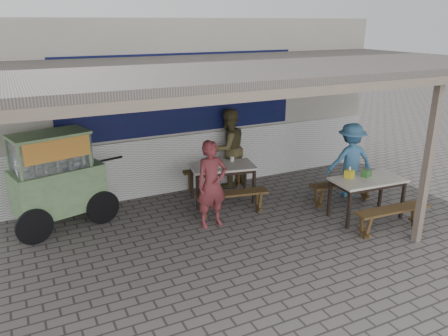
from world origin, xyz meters
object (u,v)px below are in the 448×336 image
Objects in this scene: patron_right_table at (350,160)px; tissue_box at (349,174)px; table_left at (222,169)px; bench_right_street at (392,215)px; donation_box at (366,173)px; table_right at (368,183)px; bench_right_wall at (343,188)px; bench_left_wall at (214,174)px; condiment_bowl at (220,165)px; condiment_jar at (232,159)px; vendor_cart at (56,177)px; patron_street_side at (212,184)px; patron_wall_side at (228,148)px; bench_left_street at (232,198)px.

patron_right_table is 1.06m from tissue_box.
table_left is 2.62m from patron_right_table.
donation_box is at bearing 86.71° from bench_right_street.
table_right is 0.76m from bench_right_street.
bench_right_street is at bearing -90.00° from bench_right_wall.
donation_box is (0.05, 0.11, 0.14)m from table_right.
bench_left_wall is 0.86m from condiment_bowl.
condiment_jar reaches higher than bench_right_wall.
table_left reaches higher than bench_left_wall.
condiment_jar is (-1.71, 2.03, 0.13)m from table_right.
vendor_cart is at bearing 178.93° from condiment_jar.
patron_street_side reaches higher than condiment_jar.
vendor_cart is 1.32× the size of patron_right_table.
vendor_cart reaches higher than patron_street_side.
condiment_bowl is (-0.06, -0.03, 0.10)m from table_left.
table_left is 1.01× the size of table_right.
donation_box is 2.74m from condiment_bowl.
bench_right_street is 5.75m from vendor_cart.
tissue_box is (1.26, -2.36, -0.03)m from patron_wall_side.
bench_right_wall is 2.76m from patron_street_side.
bench_right_wall is 7.75× the size of donation_box.
vendor_cart is 21.93× the size of condiment_jar.
bench_left_wall is 0.97× the size of bench_right_street.
tissue_box is 2.43m from condiment_bowl.
patron_right_table is at bearing -25.58° from vendor_cart.
patron_street_side reaches higher than bench_right_wall.
bench_left_wall is 7.65× the size of condiment_bowl.
condiment_jar is (-1.66, 2.71, 0.46)m from bench_right_street.
table_left is at bearing 23.79° from condiment_bowl.
bench_left_wall is 2.84m from patron_right_table.
patron_right_table is 8.30× the size of donation_box.
bench_right_street is 10.18× the size of tissue_box.
patron_right_table reaches higher than donation_box.
patron_street_side reaches higher than condiment_bowl.
bench_left_street is 3.10m from vendor_cart.
bench_right_street and bench_right_wall have the same top height.
bench_right_wall is at bearing -29.69° from vendor_cart.
bench_right_street is (2.10, -1.84, 0.00)m from bench_left_street.
vendor_cart reaches higher than tissue_box.
patron_street_side is at bearing -40.07° from vendor_cart.
condiment_bowl is (0.59, 0.89, -0.00)m from patron_street_side.
vendor_cart is 10.92× the size of donation_box.
bench_left_street is at bearing -90.00° from table_left.
bench_left_street is 0.91× the size of patron_right_table.
tissue_box is (1.62, -2.33, 0.49)m from bench_left_wall.
condiment_bowl is (-2.08, 1.82, 0.10)m from table_right.
donation_box is at bearing -18.64° from patron_street_side.
patron_wall_side is at bearing -6.60° from vendor_cart.
table_right is 9.69× the size of tissue_box.
bench_left_street is at bearing 54.24° from patron_wall_side.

